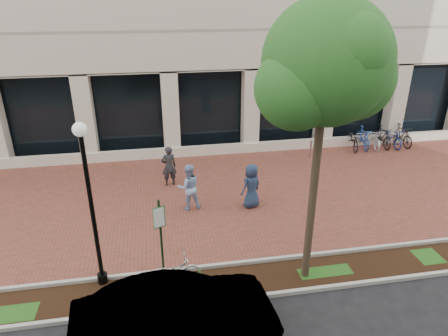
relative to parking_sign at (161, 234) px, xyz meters
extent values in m
plane|color=black|center=(2.82, 5.02, -1.71)|extent=(120.00, 120.00, 0.00)
cube|color=brown|center=(2.82, 5.02, -1.70)|extent=(40.00, 9.00, 0.01)
cube|color=black|center=(2.82, -0.23, -1.70)|extent=(40.00, 1.50, 0.01)
cube|color=#A5A49C|center=(2.82, 0.52, -1.65)|extent=(40.00, 0.12, 0.12)
cube|color=#A5A49C|center=(2.82, -0.98, -1.65)|extent=(40.00, 0.12, 0.12)
cube|color=black|center=(2.82, 10.62, 0.39)|extent=(40.00, 0.15, 4.20)
cube|color=beige|center=(2.82, 9.52, -1.46)|extent=(40.00, 0.25, 0.50)
cube|color=beige|center=(2.82, 9.92, 0.39)|extent=(0.80, 0.80, 4.20)
cube|color=#13361C|center=(0.00, 0.01, -0.35)|extent=(0.05, 0.05, 2.72)
cube|color=#1B6E28|center=(0.00, -0.02, 0.52)|extent=(0.34, 0.02, 0.62)
cube|color=white|center=(0.00, -0.03, 0.52)|extent=(0.30, 0.01, 0.56)
cylinder|color=black|center=(-1.73, 0.42, -1.56)|extent=(0.28, 0.28, 0.30)
cylinder|color=black|center=(-1.73, 0.42, 0.51)|extent=(0.12, 0.12, 4.44)
sphere|color=silver|center=(-1.73, 0.42, 2.88)|extent=(0.36, 0.36, 0.36)
cylinder|color=#4C3D2B|center=(4.06, -0.28, 0.59)|extent=(0.22, 0.22, 4.60)
sphere|color=#20541A|center=(4.06, -0.28, 4.41)|extent=(3.03, 3.03, 3.03)
sphere|color=#20541A|center=(4.90, 0.02, 3.95)|extent=(2.12, 2.12, 2.12)
sphere|color=#20541A|center=(3.30, -0.51, 3.88)|extent=(1.97, 1.97, 1.97)
imported|color=silver|center=(0.14, -0.10, -1.23)|extent=(1.90, 0.90, 0.96)
imported|color=#242429|center=(0.49, 6.39, -0.83)|extent=(0.70, 0.52, 1.76)
imported|color=#8DABD2|center=(1.12, 4.24, -0.80)|extent=(0.96, 0.79, 1.81)
imported|color=#1E304C|center=(3.47, 3.98, -0.83)|extent=(1.02, 0.90, 1.75)
cylinder|color=#ADADB2|center=(7.55, 8.31, -1.29)|extent=(0.11, 0.11, 0.83)
sphere|color=#ADADB2|center=(7.55, 8.31, -0.83)|extent=(0.12, 0.12, 0.12)
imported|color=black|center=(10.19, 9.09, -1.20)|extent=(1.01, 2.01, 1.01)
imported|color=#22499D|center=(10.74, 9.09, -1.15)|extent=(0.77, 1.92, 1.12)
imported|color=silver|center=(11.29, 9.09, -1.20)|extent=(0.82, 1.97, 1.01)
imported|color=black|center=(11.84, 9.09, -1.15)|extent=(0.58, 1.88, 1.12)
imported|color=navy|center=(12.39, 9.09, -1.20)|extent=(0.71, 1.94, 1.01)
imported|color=black|center=(12.94, 9.09, -1.15)|extent=(0.67, 1.90, 1.12)
cylinder|color=#ADADB2|center=(11.57, 9.09, -1.31)|extent=(0.04, 0.04, 0.80)
imported|color=silver|center=(0.23, -2.06, -0.94)|extent=(4.82, 2.06, 1.54)
camera|label=1|loc=(0.08, -9.12, 5.91)|focal=32.00mm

